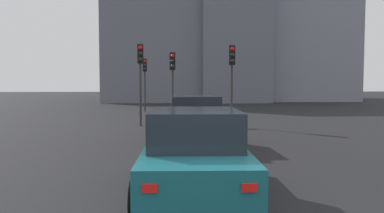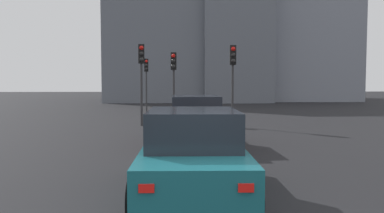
% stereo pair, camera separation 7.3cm
% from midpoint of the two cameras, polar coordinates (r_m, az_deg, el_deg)
% --- Properties ---
extents(car_maroon_lead, '(4.59, 1.97, 1.62)m').
position_cam_midpoint_polar(car_maroon_lead, '(12.85, 0.58, -2.17)').
color(car_maroon_lead, '#510F16').
rests_on(car_maroon_lead, ground_plane).
extents(car_teal_second, '(4.35, 2.07, 1.58)m').
position_cam_midpoint_polar(car_teal_second, '(7.03, 0.41, -7.11)').
color(car_teal_second, '#19606B').
rests_on(car_teal_second, ground_plane).
extents(traffic_light_near_left, '(0.33, 0.30, 3.60)m').
position_cam_midpoint_polar(traffic_light_near_left, '(20.09, -2.62, 5.12)').
color(traffic_light_near_left, '#2D2D30').
rests_on(traffic_light_near_left, ground_plane).
extents(traffic_light_near_right, '(0.33, 0.30, 3.84)m').
position_cam_midpoint_polar(traffic_light_near_right, '(18.36, -7.35, 5.77)').
color(traffic_light_near_right, '#2D2D30').
rests_on(traffic_light_near_right, ground_plane).
extents(traffic_light_far_left, '(0.32, 0.30, 3.71)m').
position_cam_midpoint_polar(traffic_light_far_left, '(27.36, -6.67, 4.85)').
color(traffic_light_far_left, '#2D2D30').
rests_on(traffic_light_far_left, ground_plane).
extents(traffic_light_far_right, '(0.32, 0.29, 3.76)m').
position_cam_midpoint_polar(traffic_light_far_right, '(17.98, 6.16, 5.64)').
color(traffic_light_far_right, '#2D2D30').
rests_on(traffic_light_far_right, ground_plane).
extents(building_facade_left, '(15.68, 11.00, 11.12)m').
position_cam_midpoint_polar(building_facade_left, '(49.54, 14.44, 7.52)').
color(building_facade_left, gray).
rests_on(building_facade_left, ground_plane).
extents(building_facade_center, '(12.95, 6.94, 15.10)m').
position_cam_midpoint_polar(building_facade_center, '(44.75, 5.77, 10.61)').
color(building_facade_center, slate).
rests_on(building_facade_center, ground_plane).
extents(building_facade_right, '(12.54, 11.04, 15.45)m').
position_cam_midpoint_polar(building_facade_right, '(44.82, -4.69, 10.83)').
color(building_facade_right, slate).
rests_on(building_facade_right, ground_plane).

